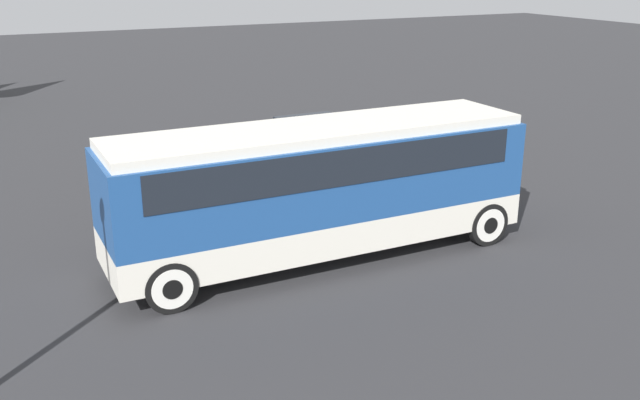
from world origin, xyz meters
TOP-DOWN VIEW (x-y plane):
  - ground_plane at (0.00, 0.00)m, footprint 120.00×120.00m
  - tour_bus at (0.10, -0.00)m, footprint 10.08×2.59m
  - parked_car_near at (1.40, 5.09)m, footprint 4.10×1.81m
  - parked_car_mid at (4.18, 8.95)m, footprint 4.42×1.82m

SIDE VIEW (x-z plane):
  - ground_plane at x=0.00m, z-range 0.00..0.00m
  - parked_car_near at x=1.40m, z-range -0.01..1.34m
  - parked_car_mid at x=4.18m, z-range 0.01..1.34m
  - tour_bus at x=0.10m, z-range 0.34..3.61m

